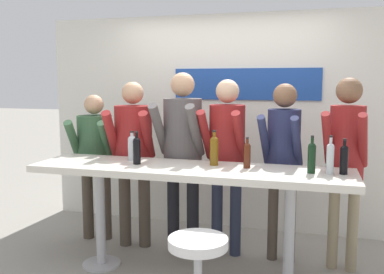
{
  "coord_description": "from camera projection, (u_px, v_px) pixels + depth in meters",
  "views": [
    {
      "loc": [
        1.03,
        -3.5,
        1.74
      ],
      "look_at": [
        0.0,
        0.1,
        1.25
      ],
      "focal_mm": 40.0,
      "sensor_mm": 36.0,
      "label": 1
    }
  ],
  "objects": [
    {
      "name": "person_far_left",
      "position": [
        95.0,
        152.0,
        4.65
      ],
      "size": [
        0.5,
        0.58,
        1.6
      ],
      "rotation": [
        0.0,
        0.0,
        0.16
      ],
      "color": "#473D33",
      "rests_on": "ground_plane"
    },
    {
      "name": "wine_bottle_4",
      "position": [
        330.0,
        157.0,
        3.4
      ],
      "size": [
        0.06,
        0.06,
        0.32
      ],
      "color": "#B7BCC1",
      "rests_on": "tasting_table"
    },
    {
      "name": "back_wall",
      "position": [
        224.0,
        122.0,
        5.08
      ],
      "size": [
        4.4,
        0.12,
        2.51
      ],
      "color": "silver",
      "rests_on": "ground_plane"
    },
    {
      "name": "tasting_table",
      "position": [
        189.0,
        181.0,
        3.73
      ],
      "size": [
        2.8,
        0.68,
        1.0
      ],
      "color": "silver",
      "rests_on": "ground_plane"
    },
    {
      "name": "person_left",
      "position": [
        133.0,
        146.0,
        4.42
      ],
      "size": [
        0.51,
        0.61,
        1.74
      ],
      "rotation": [
        0.0,
        0.0,
        0.15
      ],
      "color": "#473D33",
      "rests_on": "ground_plane"
    },
    {
      "name": "wine_bottle_6",
      "position": [
        137.0,
        149.0,
        3.83
      ],
      "size": [
        0.07,
        0.07,
        0.3
      ],
      "color": "black",
      "rests_on": "tasting_table"
    },
    {
      "name": "person_right",
      "position": [
        346.0,
        150.0,
        3.84
      ],
      "size": [
        0.43,
        0.56,
        1.78
      ],
      "rotation": [
        0.0,
        0.0,
        -0.18
      ],
      "color": "gray",
      "rests_on": "ground_plane"
    },
    {
      "name": "wine_bottle_1",
      "position": [
        312.0,
        156.0,
        3.45
      ],
      "size": [
        0.06,
        0.06,
        0.31
      ],
      "color": "black",
      "rests_on": "tasting_table"
    },
    {
      "name": "person_center_right",
      "position": [
        283.0,
        151.0,
        4.04
      ],
      "size": [
        0.41,
        0.54,
        1.72
      ],
      "rotation": [
        0.0,
        0.0,
        -0.12
      ],
      "color": "#473D33",
      "rests_on": "ground_plane"
    },
    {
      "name": "wine_bottle_5",
      "position": [
        247.0,
        154.0,
        3.66
      ],
      "size": [
        0.06,
        0.06,
        0.27
      ],
      "color": "#4C1E0F",
      "rests_on": "tasting_table"
    },
    {
      "name": "bar_stool",
      "position": [
        198.0,
        267.0,
        3.02
      ],
      "size": [
        0.45,
        0.45,
        0.65
      ],
      "color": "#B2B2B7",
      "rests_on": "ground_plane"
    },
    {
      "name": "wine_bottle_3",
      "position": [
        214.0,
        149.0,
        3.78
      ],
      "size": [
        0.08,
        0.08,
        0.31
      ],
      "color": "brown",
      "rests_on": "tasting_table"
    },
    {
      "name": "wine_bottle_0",
      "position": [
        344.0,
        158.0,
        3.41
      ],
      "size": [
        0.06,
        0.06,
        0.29
      ],
      "color": "black",
      "rests_on": "tasting_table"
    },
    {
      "name": "person_center",
      "position": [
        227.0,
        147.0,
        4.21
      ],
      "size": [
        0.45,
        0.56,
        1.76
      ],
      "rotation": [
        0.0,
        0.0,
        -0.07
      ],
      "color": "#23283D",
      "rests_on": "ground_plane"
    },
    {
      "name": "person_center_left",
      "position": [
        182.0,
        142.0,
        4.27
      ],
      "size": [
        0.47,
        0.58,
        1.83
      ],
      "rotation": [
        0.0,
        0.0,
        -0.03
      ],
      "color": "black",
      "rests_on": "ground_plane"
    },
    {
      "name": "wine_bottle_2",
      "position": [
        132.0,
        147.0,
        4.01
      ],
      "size": [
        0.08,
        0.08,
        0.28
      ],
      "color": "#B7BCC1",
      "rests_on": "tasting_table"
    }
  ]
}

